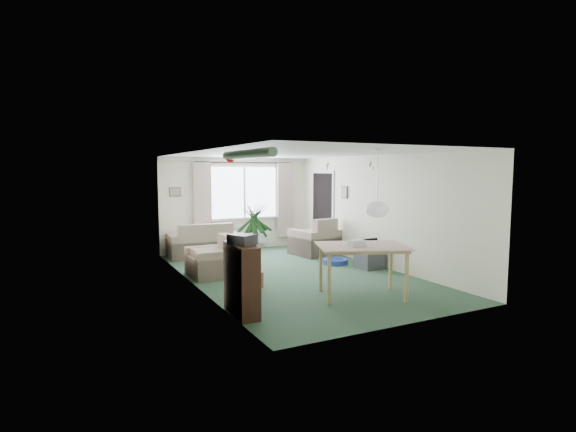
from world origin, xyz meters
name	(u,v)px	position (x,y,z in m)	size (l,w,h in m)	color
ground	(295,275)	(0.00, 0.00, 0.00)	(6.50, 6.50, 0.00)	#2C4A35
window	(244,192)	(0.20, 3.23, 1.50)	(1.80, 0.03, 1.30)	white
curtain_rod	(245,163)	(0.20, 3.15, 2.27)	(2.60, 0.03, 0.03)	black
curtain_left	(202,203)	(-0.95, 3.13, 1.27)	(0.45, 0.08, 2.00)	beige
curtain_right	(285,200)	(1.35, 3.13, 1.27)	(0.45, 0.08, 2.00)	beige
radiator	(245,234)	(0.20, 3.19, 0.40)	(1.20, 0.10, 0.55)	white
doorway	(323,212)	(1.99, 2.20, 1.00)	(0.03, 0.95, 2.00)	black
pendant_lamp	(377,209)	(0.20, -2.30, 1.48)	(0.36, 0.36, 0.36)	white
tinsel_garland	(247,154)	(-1.92, -2.30, 2.28)	(1.60, 1.60, 0.12)	#196626
bauble_cluster_a	(327,164)	(1.30, 0.90, 2.22)	(0.20, 0.20, 0.20)	silver
bauble_cluster_b	(371,163)	(1.60, -0.30, 2.22)	(0.20, 0.20, 0.20)	silver
wall_picture_back	(175,192)	(-1.60, 3.23, 1.55)	(0.28, 0.03, 0.22)	brown
wall_picture_right	(345,192)	(1.98, 1.20, 1.55)	(0.03, 0.24, 0.30)	brown
sofa	(203,239)	(-1.06, 2.75, 0.41)	(1.64, 0.87, 0.82)	#C4B894
armchair_corner	(315,236)	(1.48, 1.72, 0.46)	(1.02, 0.97, 0.91)	#C6B795
armchair_left	(212,256)	(-1.50, 0.67, 0.40)	(0.89, 0.85, 0.80)	beige
coffee_table	(240,246)	(-0.16, 2.65, 0.18)	(0.80, 0.45, 0.36)	black
photo_frame	(241,236)	(-0.11, 2.70, 0.44)	(0.12, 0.02, 0.16)	brown
bookshelf	(241,279)	(-1.84, -1.84, 0.51)	(0.28, 0.84, 1.03)	black
hifi_box	(242,239)	(-1.82, -1.84, 1.10)	(0.28, 0.35, 0.14)	#323236
houseplant	(255,244)	(-1.08, -0.53, 0.77)	(0.66, 0.66, 1.54)	#1F5B2C
dining_table	(362,272)	(0.25, -1.87, 0.42)	(1.33, 0.89, 0.83)	#A97F5C
gift_box	(357,244)	(0.13, -1.89, 0.89)	(0.25, 0.18, 0.12)	white
tv_cube	(369,257)	(1.70, -0.17, 0.23)	(0.46, 0.51, 0.46)	#37383C
pet_bed	(335,261)	(1.29, 0.52, 0.06)	(0.56, 0.56, 0.11)	#204B94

